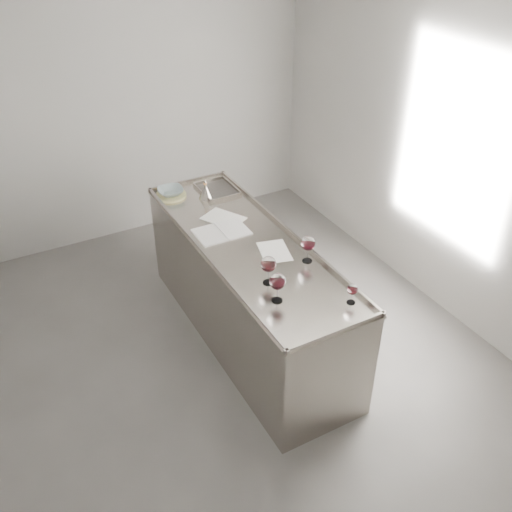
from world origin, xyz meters
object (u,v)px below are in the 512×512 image
counter (248,291)px  wine_glass_left (268,265)px  wine_glass_right (308,244)px  ceramic_bowl (171,191)px  wine_glass_small (352,290)px  notebook (222,232)px  wine_funnel (206,192)px  wine_glass_middle (277,282)px

counter → wine_glass_left: 0.82m
counter → wine_glass_right: bearing=-57.2°
wine_glass_left → ceramic_bowl: (-0.12, 1.54, -0.11)m
wine_glass_small → notebook: size_ratio=0.35×
notebook → ceramic_bowl: size_ratio=1.88×
notebook → wine_funnel: wine_funnel is taller
wine_glass_right → wine_funnel: (-0.25, 1.26, -0.09)m
wine_glass_right → notebook: 0.78m
wine_glass_middle → wine_funnel: wine_glass_middle is taller
wine_glass_right → wine_glass_small: size_ratio=1.40×
wine_glass_middle → wine_glass_small: bearing=-31.0°
notebook → wine_funnel: size_ratio=2.26×
counter → wine_glass_middle: size_ratio=11.09×
counter → wine_glass_small: wine_glass_small is taller
wine_glass_left → wine_glass_middle: 0.21m
wine_glass_middle → notebook: wine_glass_middle is taller
wine_glass_middle → notebook: (0.05, 0.97, -0.15)m
ceramic_bowl → wine_glass_small: bearing=-76.0°
wine_glass_left → wine_glass_right: (0.39, 0.10, -0.00)m
wine_glass_right → ceramic_bowl: bearing=109.5°
wine_glass_right → ceramic_bowl: 1.53m
counter → wine_glass_small: bearing=-75.0°
notebook → ceramic_bowl: bearing=100.2°
counter → wine_glass_right: (0.27, -0.43, 0.62)m
counter → wine_glass_middle: bearing=-102.5°
wine_funnel → ceramic_bowl: bearing=144.9°
wine_glass_small → ceramic_bowl: 2.06m
counter → notebook: size_ratio=5.73×
ceramic_bowl → wine_funnel: wine_funnel is taller
wine_funnel → wine_glass_middle: bearing=-96.8°
wine_glass_left → notebook: (0.01, 0.76, -0.15)m
wine_glass_left → wine_glass_middle: size_ratio=0.99×
wine_glass_left → notebook: size_ratio=0.51×
notebook → ceramic_bowl: 0.79m
wine_glass_middle → wine_glass_small: size_ratio=1.46×
wine_glass_left → wine_glass_small: (0.38, -0.46, -0.05)m
wine_glass_middle → wine_glass_right: bearing=34.6°
notebook → wine_glass_right: bearing=-59.4°
wine_glass_middle → ceramic_bowl: wine_glass_middle is taller
wine_glass_left → ceramic_bowl: bearing=94.5°
wine_glass_left → wine_funnel: bearing=84.2°
wine_glass_middle → wine_funnel: 1.57m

